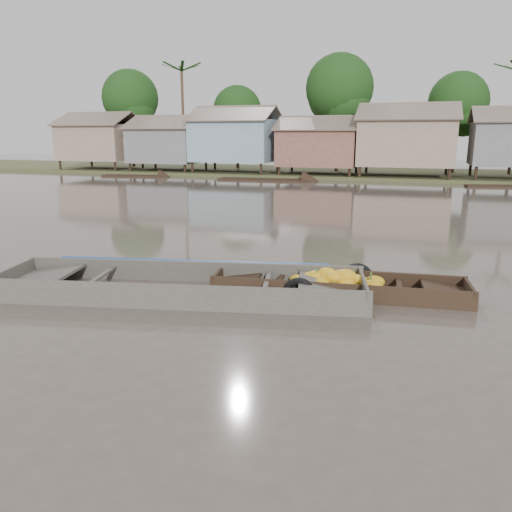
% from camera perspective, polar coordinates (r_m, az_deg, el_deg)
% --- Properties ---
extents(ground, '(120.00, 120.00, 0.00)m').
position_cam_1_polar(ground, '(9.88, -3.67, -5.53)').
color(ground, '#4F453C').
rests_on(ground, ground).
extents(riverbank, '(120.00, 12.47, 10.22)m').
position_cam_1_polar(riverbank, '(40.53, 17.71, 12.94)').
color(riverbank, '#384723').
rests_on(riverbank, ground).
extents(banana_boat, '(5.39, 1.79, 0.76)m').
position_cam_1_polar(banana_boat, '(10.65, 9.02, -3.43)').
color(banana_boat, black).
rests_on(banana_boat, ground).
extents(viewer_boat, '(7.87, 3.47, 0.61)m').
position_cam_1_polar(viewer_boat, '(10.58, -8.35, -3.98)').
color(viewer_boat, '#3D3933').
rests_on(viewer_boat, ground).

